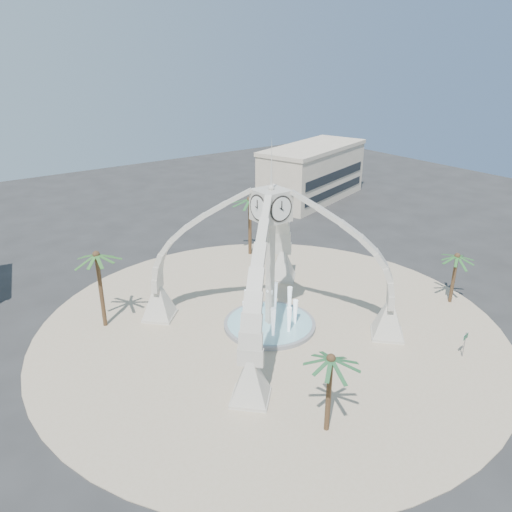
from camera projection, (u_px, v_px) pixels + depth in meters
ground at (270, 326)px, 43.65m from camera, size 140.00×140.00×0.00m
plaza at (270, 326)px, 43.64m from camera, size 40.00×40.00×0.06m
clock_tower at (270, 258)px, 41.16m from camera, size 17.94×17.94×16.30m
fountain at (270, 323)px, 43.54m from camera, size 8.00×8.00×3.62m
building_ne at (313, 173)px, 79.21m from camera, size 21.87×14.17×8.60m
palm_east at (457, 257)px, 46.04m from camera, size 3.82×3.82×5.44m
palm_west at (96, 256)px, 41.23m from camera, size 5.08×5.08×7.48m
palm_north at (250, 200)px, 56.55m from camera, size 5.18×5.18×7.50m
palm_south at (331, 360)px, 29.77m from camera, size 4.64×4.64×6.06m
street_sign at (465, 340)px, 38.69m from camera, size 0.82×0.14×2.23m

